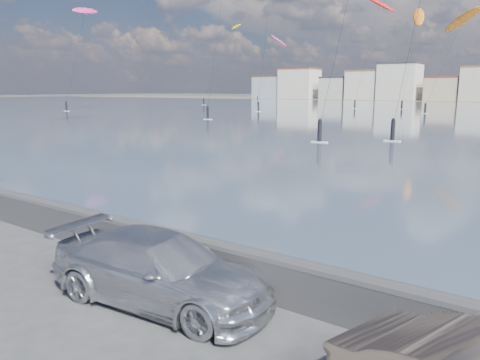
# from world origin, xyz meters

# --- Properties ---
(ground) EXTENTS (700.00, 700.00, 0.00)m
(ground) POSITION_xyz_m (0.00, 0.00, 0.00)
(ground) COLOR #333335
(ground) RESTS_ON ground
(seawall) EXTENTS (400.00, 0.36, 1.08)m
(seawall) POSITION_xyz_m (0.00, 2.70, 0.58)
(seawall) COLOR #28282B
(seawall) RESTS_ON ground
(car_silver) EXTENTS (5.18, 2.52, 1.45)m
(car_silver) POSITION_xyz_m (0.87, 1.33, 0.73)
(car_silver) COLOR silver
(car_silver) RESTS_ON ground
(kitesurfer_8) EXTENTS (7.03, 15.14, 23.66)m
(kitesurfer_8) POSITION_xyz_m (-74.22, 106.63, 21.44)
(kitesurfer_8) COLOR #BF8C19
(kitesurfer_8) RESTS_ON ground
(kitesurfer_9) EXTENTS (8.59, 14.37, 27.35)m
(kitesurfer_9) POSITION_xyz_m (-34.06, 110.18, 24.24)
(kitesurfer_9) COLOR red
(kitesurfer_9) RESTS_ON ground
(kitesurfer_12) EXTENTS (6.32, 12.26, 22.06)m
(kitesurfer_12) POSITION_xyz_m (-78.32, 59.08, 20.16)
(kitesurfer_12) COLOR #E5338C
(kitesurfer_12) RESTS_ON ground
(kitesurfer_15) EXTENTS (5.66, 18.12, 25.15)m
(kitesurfer_15) POSITION_xyz_m (-88.14, 153.36, 21.99)
(kitesurfer_15) COLOR #E5338C
(kitesurfer_15) RESTS_ON ground
(kitesurfer_16) EXTENTS (5.29, 18.87, 24.61)m
(kitesurfer_16) POSITION_xyz_m (-26.00, 114.87, 21.13)
(kitesurfer_16) COLOR orange
(kitesurfer_16) RESTS_ON ground
(kitesurfer_18) EXTENTS (8.40, 12.85, 19.49)m
(kitesurfer_18) POSITION_xyz_m (-11.90, 93.02, 16.87)
(kitesurfer_18) COLOR orange
(kitesurfer_18) RESTS_ON ground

